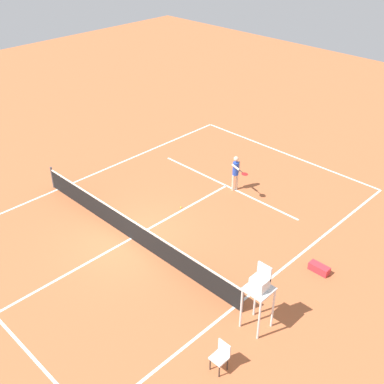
# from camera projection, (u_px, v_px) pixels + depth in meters

# --- Properties ---
(ground_plane) EXTENTS (60.00, 60.00, 0.00)m
(ground_plane) POSITION_uv_depth(u_px,v_px,m) (131.00, 238.00, 19.37)
(ground_plane) COLOR #B76038
(court_lines) EXTENTS (10.92, 21.19, 0.01)m
(court_lines) POSITION_uv_depth(u_px,v_px,m) (131.00, 238.00, 19.37)
(court_lines) COLOR white
(court_lines) RESTS_ON ground
(tennis_net) EXTENTS (11.52, 0.10, 1.07)m
(tennis_net) POSITION_uv_depth(u_px,v_px,m) (130.00, 228.00, 19.11)
(tennis_net) COLOR #4C4C51
(tennis_net) RESTS_ON ground
(player_serving) EXTENTS (1.22, 0.86, 1.73)m
(player_serving) POSITION_uv_depth(u_px,v_px,m) (236.00, 171.00, 22.01)
(player_serving) COLOR beige
(player_serving) RESTS_ON ground
(tennis_ball) EXTENTS (0.07, 0.07, 0.07)m
(tennis_ball) POSITION_uv_depth(u_px,v_px,m) (181.00, 207.00, 21.24)
(tennis_ball) COLOR #CCE033
(tennis_ball) RESTS_ON ground
(umpire_chair) EXTENTS (0.80, 0.80, 2.41)m
(umpire_chair) POSITION_uv_depth(u_px,v_px,m) (259.00, 288.00, 14.60)
(umpire_chair) COLOR silver
(umpire_chair) RESTS_ON ground
(courtside_chair_near) EXTENTS (0.44, 0.46, 0.95)m
(courtside_chair_near) POSITION_uv_depth(u_px,v_px,m) (221.00, 355.00, 13.79)
(courtside_chair_near) COLOR #262626
(courtside_chair_near) RESTS_ON ground
(equipment_bag) EXTENTS (0.76, 0.32, 0.30)m
(equipment_bag) POSITION_uv_depth(u_px,v_px,m) (319.00, 268.00, 17.59)
(equipment_bag) COLOR red
(equipment_bag) RESTS_ON ground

